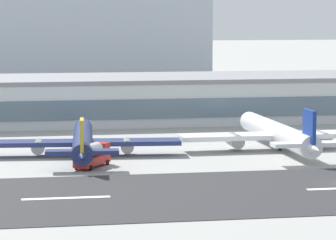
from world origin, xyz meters
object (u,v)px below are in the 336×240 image
service_fuel_truck_1 (92,155)px  airliner_gold_tail_gate_0 (83,142)px  distant_hotel_block (40,33)px  airliner_navy_tail_gate_1 (280,134)px  terminal_building (137,98)px

service_fuel_truck_1 → airliner_gold_tail_gate_0: bearing=35.3°
airliner_gold_tail_gate_0 → distant_hotel_block: bearing=5.6°
distant_hotel_block → service_fuel_truck_1: 163.44m
airliner_gold_tail_gate_0 → airliner_navy_tail_gate_1: airliner_navy_tail_gate_1 is taller
terminal_building → airliner_navy_tail_gate_1: (19.16, -50.27, -2.31)m
distant_hotel_block → airliner_gold_tail_gate_0: 152.00m
airliner_navy_tail_gate_1 → service_fuel_truck_1: size_ratio=5.09×
terminal_building → airliner_gold_tail_gate_0: terminal_building is taller
service_fuel_truck_1 → airliner_navy_tail_gate_1: bearing=-37.8°
airliner_navy_tail_gate_1 → service_fuel_truck_1: (-35.56, -12.80, -0.87)m
airliner_navy_tail_gate_1 → service_fuel_truck_1: bearing=109.3°
airliner_gold_tail_gate_0 → service_fuel_truck_1: size_ratio=4.64×
terminal_building → distant_hotel_block: (-18.36, 99.55, 13.16)m
terminal_building → airliner_gold_tail_gate_0: (-16.99, -51.63, -2.56)m
service_fuel_truck_1 → terminal_building: bearing=17.8°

